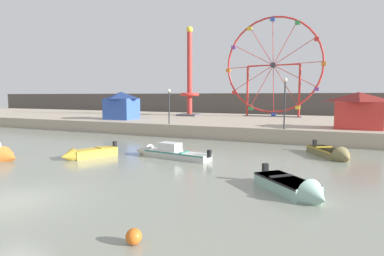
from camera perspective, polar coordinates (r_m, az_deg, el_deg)
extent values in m
plane|color=gray|center=(14.12, -29.79, -11.29)|extent=(240.00, 240.00, 0.00)
cube|color=tan|center=(39.16, 8.16, 0.75)|extent=(110.00, 20.98, 1.19)
cube|color=#564C47|center=(60.51, 14.20, 3.89)|extent=(140.00, 3.00, 4.40)
cube|color=olive|center=(23.18, 22.75, -3.93)|extent=(2.78, 3.49, 0.48)
cube|color=gold|center=(23.15, 22.77, -3.44)|extent=(2.78, 3.47, 0.08)
cone|color=olive|center=(21.40, 25.38, -4.81)|extent=(1.52, 1.40, 1.24)
cube|color=black|center=(24.65, 20.87, -2.48)|extent=(0.31, 0.29, 0.44)
cube|color=gold|center=(23.49, 22.30, -3.12)|extent=(1.04, 0.70, 0.06)
cone|color=orange|center=(22.56, -29.56, -4.57)|extent=(1.14, 1.32, 1.30)
cube|color=silver|center=(20.54, -2.66, -4.78)|extent=(4.60, 1.66, 0.42)
cube|color=#237566|center=(20.51, -2.66, -4.32)|extent=(4.56, 1.68, 0.08)
cone|color=silver|center=(22.27, -8.68, -4.01)|extent=(1.36, 1.18, 1.02)
cube|color=black|center=(19.25, 3.09, -4.53)|extent=(0.23, 0.26, 0.44)
cube|color=silver|center=(20.78, -3.94, -3.33)|extent=(1.45, 1.03, 0.54)
cube|color=#237566|center=(20.18, -1.35, -4.27)|extent=(0.28, 0.93, 0.06)
cube|color=gold|center=(22.00, -16.86, -4.18)|extent=(1.93, 3.04, 0.52)
cube|color=gold|center=(21.96, -16.87, -3.62)|extent=(1.94, 3.02, 0.08)
cone|color=gold|center=(21.21, -21.16, -4.69)|extent=(1.18, 1.07, 0.97)
cube|color=black|center=(22.69, -13.48, -2.85)|extent=(0.29, 0.27, 0.44)
cube|color=gold|center=(22.12, -16.06, -3.35)|extent=(0.87, 0.44, 0.06)
cube|color=#93BCAD|center=(14.16, 16.25, -9.61)|extent=(2.97, 2.99, 0.52)
cube|color=black|center=(14.10, 16.28, -8.75)|extent=(2.96, 2.98, 0.08)
cone|color=#93BCAD|center=(12.77, 21.24, -11.46)|extent=(1.43, 1.43, 1.21)
cube|color=black|center=(15.32, 12.82, -6.93)|extent=(0.31, 0.31, 0.44)
cube|color=black|center=(14.37, 15.41, -8.16)|extent=(0.89, 0.88, 0.06)
torus|color=red|center=(44.19, 14.16, 10.72)|extent=(12.51, 0.24, 12.51)
cylinder|color=#38383D|center=(44.19, 14.16, 10.72)|extent=(0.70, 0.50, 0.70)
cylinder|color=red|center=(44.63, 10.79, 8.65)|extent=(5.25, 0.08, 3.31)
cube|color=red|center=(45.28, 7.52, 6.25)|extent=(0.56, 0.48, 0.44)
cylinder|color=red|center=(44.32, 12.23, 7.24)|extent=(2.96, 0.08, 5.45)
cube|color=#33934C|center=(44.67, 10.33, 3.43)|extent=(0.56, 0.48, 0.44)
cylinder|color=red|center=(44.00, 14.19, 6.74)|extent=(0.29, 0.08, 6.14)
cube|color=#3356B7|center=(44.04, 14.22, 2.38)|extent=(0.56, 0.48, 0.44)
cylinder|color=red|center=(43.75, 16.18, 7.30)|extent=(3.31, 0.08, 5.25)
cube|color=yellow|center=(43.54, 18.19, 3.45)|extent=(0.56, 0.48, 0.44)
cylinder|color=red|center=(43.65, 17.65, 8.79)|extent=(5.45, 0.08, 2.96)
cube|color=purple|center=(43.33, 21.15, 6.42)|extent=(0.56, 0.48, 0.44)
cylinder|color=red|center=(43.73, 18.19, 10.80)|extent=(6.14, 0.08, 0.29)
cube|color=orange|center=(43.45, 22.26, 10.46)|extent=(0.56, 0.48, 0.44)
cylinder|color=red|center=(43.95, 17.64, 12.78)|extent=(5.25, 0.08, 3.31)
cube|color=red|center=(43.88, 21.18, 14.45)|extent=(0.56, 0.48, 0.44)
cylinder|color=red|center=(44.27, 16.14, 14.19)|extent=(2.96, 0.08, 5.45)
cube|color=#33934C|center=(44.50, 18.16, 17.27)|extent=(0.56, 0.48, 0.44)
cylinder|color=red|center=(44.59, 14.13, 14.65)|extent=(0.29, 0.08, 6.14)
cube|color=#3356B7|center=(45.13, 14.08, 18.14)|extent=(0.56, 0.48, 0.44)
cylinder|color=red|center=(44.83, 12.14, 14.05)|extent=(3.31, 0.08, 5.25)
cube|color=yellow|center=(45.61, 10.13, 16.90)|extent=(0.56, 0.48, 0.44)
cylinder|color=red|center=(44.92, 10.73, 12.56)|extent=(5.45, 0.08, 2.96)
cube|color=purple|center=(45.81, 7.37, 13.95)|extent=(0.56, 0.48, 0.44)
cylinder|color=red|center=(44.85, 10.24, 10.60)|extent=(6.14, 0.08, 0.29)
cube|color=orange|center=(45.69, 6.45, 10.08)|extent=(0.56, 0.48, 0.44)
cylinder|color=red|center=(44.77, 9.78, 6.43)|extent=(0.28, 0.28, 6.74)
cylinder|color=red|center=(43.50, 18.45, 6.24)|extent=(0.28, 0.28, 6.74)
cylinder|color=red|center=(44.19, 14.16, 10.72)|extent=(6.75, 0.18, 0.18)
cube|color=#4C4C51|center=(44.09, 13.95, 2.02)|extent=(7.55, 1.20, 0.08)
cylinder|color=#BC332D|center=(44.72, -0.43, 9.46)|extent=(0.70, 0.70, 11.34)
torus|color=red|center=(44.63, -0.43, 5.96)|extent=(2.64, 2.64, 0.44)
sphere|color=yellow|center=(45.50, -0.44, 16.98)|extent=(0.90, 0.90, 0.90)
cube|color=#4C4C51|center=(44.70, -0.43, 2.34)|extent=(2.80, 2.80, 0.24)
cube|color=red|center=(30.44, 27.25, 2.05)|extent=(3.60, 2.96, 2.29)
pyramid|color=maroon|center=(30.39, 27.38, 4.92)|extent=(3.96, 3.26, 0.80)
cube|color=#3356B7|center=(38.89, -12.34, 3.33)|extent=(3.46, 3.29, 2.44)
pyramid|color=navy|center=(38.86, -12.39, 5.68)|extent=(3.81, 3.62, 0.80)
cylinder|color=#2D2D33|center=(27.69, 16.05, 3.84)|extent=(0.12, 0.12, 3.91)
sphere|color=#F2EACC|center=(27.71, 16.17, 8.18)|extent=(0.32, 0.32, 0.32)
cylinder|color=#2D2D33|center=(31.39, -4.08, 3.51)|extent=(0.12, 0.12, 3.11)
sphere|color=#F2EACC|center=(31.37, -4.10, 6.61)|extent=(0.32, 0.32, 0.32)
sphere|color=orange|center=(9.18, -10.27, -18.35)|extent=(0.44, 0.44, 0.44)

